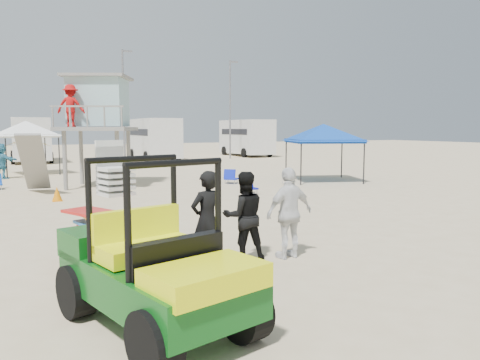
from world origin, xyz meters
name	(u,v)px	position (x,y,z in m)	size (l,w,h in m)	color
ground	(290,273)	(0.00, 0.00, 0.00)	(140.00, 140.00, 0.00)	beige
utility_cart	(154,253)	(-2.73, -1.22, 0.98)	(2.04, 3.03, 2.10)	#0C4E14
surf_trailer	(117,228)	(-2.72, 1.12, 0.83)	(1.61, 2.35, 2.03)	black
man_left	(207,221)	(-1.21, 0.82, 0.88)	(0.64, 0.42, 1.76)	black
man_mid	(244,216)	(-0.36, 1.07, 0.85)	(0.82, 0.64, 1.69)	black
man_right	(289,213)	(0.49, 0.82, 0.88)	(1.03, 0.43, 1.76)	white
lifeguard_tower	(94,106)	(-1.04, 13.90, 3.43)	(3.81, 3.81, 4.60)	gray
canopy_blue	(323,127)	(9.01, 11.49, 2.56)	(3.87, 3.87, 3.11)	black
canopy_white_c	(26,124)	(-3.53, 21.11, 2.75)	(3.28, 3.28, 3.30)	black
umbrella_b	(28,158)	(-3.52, 19.80, 0.98)	(2.14, 2.18, 1.96)	gold
cone_near	(57,194)	(-2.92, 10.38, 0.25)	(0.34, 0.34, 0.50)	orange
beach_chair_b	(248,186)	(3.80, 9.09, 0.31)	(0.57, 0.60, 0.64)	#0F15A6
beach_chair_c	(230,177)	(4.64, 12.52, 0.31)	(0.74, 0.85, 0.64)	#1022B4
rv_mid_left	(30,138)	(-3.00, 31.49, 1.80)	(2.65, 6.50, 3.25)	silver
rv_mid_right	(154,137)	(6.00, 29.99, 1.80)	(2.64, 7.00, 3.25)	silver
rv_far_right	(246,136)	(15.00, 31.49, 1.80)	(2.64, 6.60, 3.25)	silver
light_pole_left	(124,107)	(3.00, 27.00, 4.00)	(0.14, 0.14, 8.00)	slate
light_pole_right	(230,110)	(12.00, 28.50, 4.00)	(0.14, 0.14, 8.00)	slate
distant_beachgoers	(54,158)	(-2.15, 21.22, 0.87)	(13.07, 9.95, 1.82)	#A7C148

